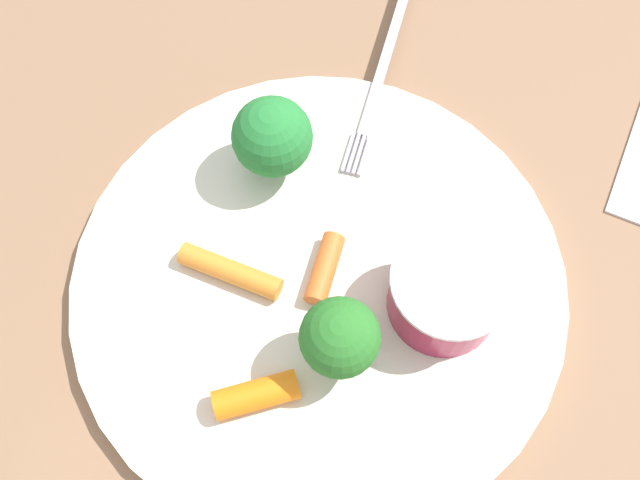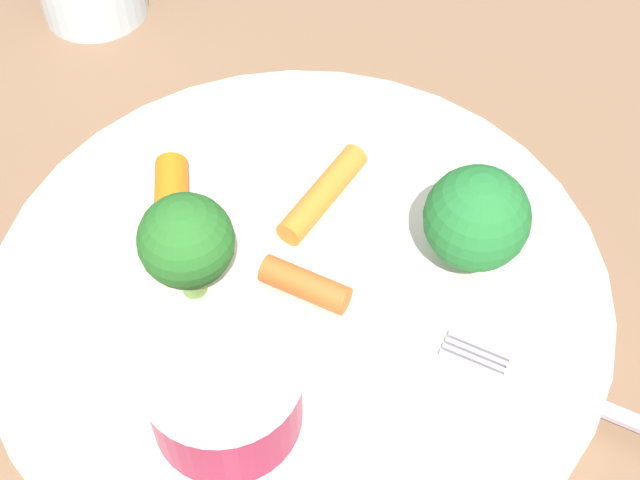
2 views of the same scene
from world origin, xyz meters
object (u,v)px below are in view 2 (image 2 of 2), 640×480
object	(u,v)px
carrot_stick_1	(171,198)
broccoli_floret_0	(186,242)
sauce_cup	(224,392)
fork	(629,420)
plate	(299,293)
carrot_stick_2	(300,287)
broccoli_floret_1	(477,219)
carrot_stick_0	(323,194)

from	to	relation	value
carrot_stick_1	broccoli_floret_0	bearing A→B (deg)	70.51
sauce_cup	fork	bearing A→B (deg)	142.52
plate	carrot_stick_2	xyz separation A→B (m)	(0.00, 0.01, 0.01)
plate	fork	size ratio (longest dim) A/B	1.83
sauce_cup	broccoli_floret_1	size ratio (longest dim) A/B	1.14
plate	carrot_stick_1	distance (m)	0.08
broccoli_floret_0	carrot_stick_0	distance (m)	0.08
carrot_stick_0	carrot_stick_1	distance (m)	0.07
broccoli_floret_0	fork	xyz separation A→B (m)	(-0.11, 0.16, -0.03)
plate	carrot_stick_2	bearing A→B (deg)	61.91
carrot_stick_2	fork	distance (m)	0.15
carrot_stick_1	carrot_stick_0	bearing A→B (deg)	146.77
broccoli_floret_1	carrot_stick_0	bearing A→B (deg)	-65.02
broccoli_floret_1	carrot_stick_0	distance (m)	0.08
broccoli_floret_0	carrot_stick_2	distance (m)	0.06
carrot_stick_1	fork	bearing A→B (deg)	113.86
broccoli_floret_0	sauce_cup	bearing A→B (deg)	70.10
sauce_cup	carrot_stick_0	size ratio (longest dim) A/B	1.07
carrot_stick_2	sauce_cup	bearing A→B (deg)	27.42
carrot_stick_1	fork	size ratio (longest dim) A/B	0.29
sauce_cup	broccoli_floret_1	xyz separation A→B (m)	(-0.13, 0.00, 0.01)
fork	carrot_stick_0	bearing A→B (deg)	-79.46
broccoli_floret_0	fork	world-z (taller)	broccoli_floret_0
fork	broccoli_floret_0	bearing A→B (deg)	-56.20
plate	broccoli_floret_0	world-z (taller)	broccoli_floret_0
carrot_stick_0	broccoli_floret_0	bearing A→B (deg)	4.76
carrot_stick_0	carrot_stick_2	world-z (taller)	same
carrot_stick_2	fork	bearing A→B (deg)	118.89
sauce_cup	fork	size ratio (longest dim) A/B	0.42
carrot_stick_2	fork	xyz separation A→B (m)	(-0.07, 0.13, -0.00)
plate	broccoli_floret_0	size ratio (longest dim) A/B	4.98
broccoli_floret_0	carrot_stick_2	size ratio (longest dim) A/B	1.38
broccoli_floret_1	carrot_stick_1	xyz separation A→B (m)	(0.09, -0.11, -0.02)
plate	sauce_cup	size ratio (longest dim) A/B	4.39
broccoli_floret_0	carrot_stick_1	world-z (taller)	broccoli_floret_0
plate	carrot_stick_2	size ratio (longest dim) A/B	6.89
broccoli_floret_0	carrot_stick_1	size ratio (longest dim) A/B	1.27
carrot_stick_0	fork	xyz separation A→B (m)	(-0.03, 0.17, -0.00)
plate	carrot_stick_2	distance (m)	0.01
carrot_stick_0	sauce_cup	bearing A→B (deg)	34.42
broccoli_floret_0	carrot_stick_0	world-z (taller)	broccoli_floret_0
broccoli_floret_1	carrot_stick_2	distance (m)	0.08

